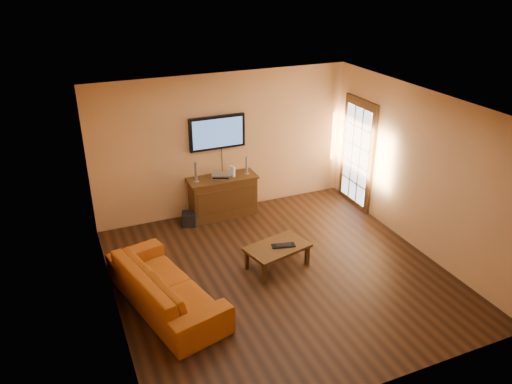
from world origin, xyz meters
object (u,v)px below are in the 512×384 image
coffee_table (277,249)px  keyboard (283,245)px  av_receiver (221,176)px  speaker_left (196,173)px  speaker_right (247,166)px  media_console (223,196)px  sofa (165,279)px  television (217,133)px  game_console (232,171)px  subwoofer (189,219)px  bottle (197,222)px

coffee_table → keyboard: keyboard is taller
coffee_table → av_receiver: size_ratio=3.20×
speaker_left → av_receiver: 0.50m
coffee_table → speaker_right: speaker_right is taller
media_console → sofa: size_ratio=0.59×
television → game_console: 0.78m
keyboard → media_console: bearing=97.8°
game_console → media_console: bearing=164.7°
sofa → keyboard: size_ratio=5.62×
sofa → subwoofer: bearing=-38.0°
television → sofa: size_ratio=0.48×
bottle → keyboard: size_ratio=0.57×
game_console → sofa: bearing=-144.4°
sofa → bottle: size_ratio=9.84×
speaker_left → speaker_right: size_ratio=1.09×
sofa → speaker_left: 2.63m
media_console → keyboard: (0.28, -2.06, -0.01)m
television → keyboard: (0.28, -2.27, -1.22)m
subwoofer → sofa: bearing=-94.3°
keyboard → television: bearing=97.1°
television → coffee_table: (0.19, -2.24, -1.28)m
speaker_right → av_receiver: 0.52m
speaker_left → game_console: (0.71, 0.00, -0.07)m
av_receiver → subwoofer: av_receiver is taller
media_console → sofa: sofa is taller
sofa → coffee_table: bearing=-96.1°
sofa → bottle: (1.07, 2.05, -0.33)m
sofa → keyboard: 1.98m
keyboard → bottle: bearing=116.3°
coffee_table → sofa: sofa is taller
coffee_table → game_console: game_console is taller
subwoofer → bottle: 0.17m
speaker_right → game_console: (-0.28, 0.02, -0.06)m
sofa → av_receiver: av_receiver is taller
game_console → subwoofer: (-0.93, -0.12, -0.77)m
sofa → subwoofer: sofa is taller
coffee_table → speaker_right: 2.12m
subwoofer → keyboard: 2.20m
media_console → keyboard: 2.08m
subwoofer → bottle: size_ratio=1.11×
media_console → bottle: 0.72m
television → av_receiver: size_ratio=3.13×
av_receiver → bottle: 0.97m
av_receiver → television: bearing=108.2°
speaker_right → subwoofer: size_ratio=1.38×
coffee_table → bottle: size_ratio=4.87×
sofa → speaker_right: size_ratio=6.41×
coffee_table → subwoofer: 2.12m
coffee_table → keyboard: (0.09, -0.03, 0.06)m
television → subwoofer: (-0.73, -0.34, -1.49)m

